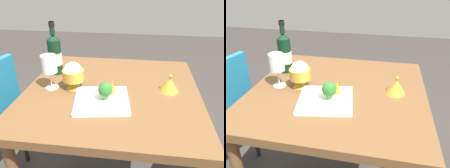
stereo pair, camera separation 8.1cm
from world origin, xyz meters
TOP-DOWN VIEW (x-y plane):
  - dining_table at (0.00, 0.00)m, footprint 0.89×0.89m
  - wine_bottle at (-0.16, -0.35)m, footprint 0.08×0.08m
  - wine_glass at (0.03, -0.31)m, footprint 0.08×0.08m
  - rice_bowl at (0.01, -0.20)m, footprint 0.11×0.11m
  - rice_bowl_lid at (-0.02, 0.29)m, footprint 0.10×0.10m
  - serving_plate at (0.13, -0.03)m, footprint 0.29×0.29m
  - broccoli_floret at (0.13, -0.01)m, footprint 0.07×0.07m
  - carrot_garnish_left at (0.07, 0.01)m, footprint 0.04×0.04m

SIDE VIEW (x-z plane):
  - dining_table at x=0.00m, z-range 0.29..1.05m
  - serving_plate at x=0.13m, z-range 0.76..0.77m
  - rice_bowl_lid at x=-0.02m, z-range 0.75..0.84m
  - carrot_garnish_left at x=0.07m, z-range 0.77..0.84m
  - broccoli_floret at x=0.13m, z-range 0.78..0.87m
  - rice_bowl at x=0.01m, z-range 0.76..0.90m
  - wine_bottle at x=-0.16m, z-range 0.72..1.03m
  - wine_glass at x=0.03m, z-range 0.80..0.98m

